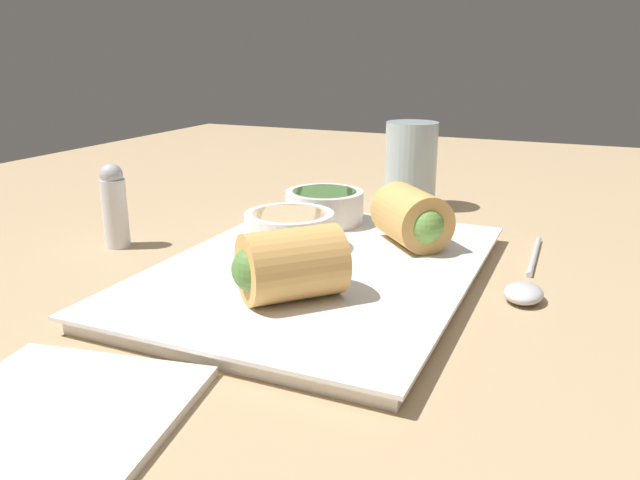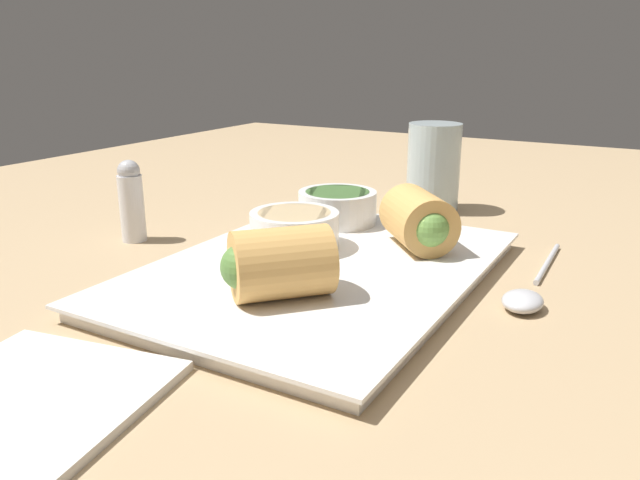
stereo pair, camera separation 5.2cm
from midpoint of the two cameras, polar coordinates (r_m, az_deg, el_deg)
table_surface at (r=56.68cm, az=1.43°, el=-3.51°), size 180.00×140.00×2.00cm
serving_plate at (r=53.08cm, az=2.78°, el=-2.97°), size 34.98×25.10×1.50cm
roll_front_left at (r=57.10cm, az=11.71°, el=1.69°), size 8.78×8.63×5.24cm
roll_front_right at (r=44.88cm, az=-0.83°, el=-2.23°), size 8.77×8.66×5.24cm
dipping_bowl_near at (r=56.50cm, az=0.25°, el=1.05°), size 8.11×8.11×3.34cm
dipping_bowl_far at (r=64.82cm, az=3.88°, el=3.13°), size 8.11×8.11×3.34cm
spoon at (r=52.46cm, az=21.20°, el=-4.59°), size 18.54×3.14×1.37cm
napkin at (r=37.47cm, az=-22.84°, el=-14.34°), size 17.57×15.68×0.60cm
drinking_glass at (r=76.84cm, az=12.25°, el=6.48°), size 6.30×6.30×10.49cm
salt_shaker at (r=65.12cm, az=-14.73°, el=3.47°), size 2.48×2.48×8.36cm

